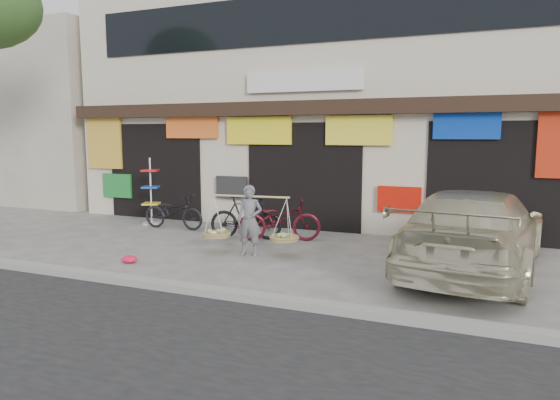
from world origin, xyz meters
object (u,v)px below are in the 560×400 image
at_px(street_vendor, 250,224).
at_px(bike_1, 246,217).
at_px(bike_2, 279,219).
at_px(display_rack, 151,198).
at_px(bike_0, 174,212).
at_px(suv, 474,231).

height_order(street_vendor, bike_1, street_vendor).
distance_m(bike_2, display_rack, 4.06).
bearing_deg(street_vendor, bike_1, 111.78).
bearing_deg(bike_2, bike_0, 61.44).
distance_m(bike_2, suv, 4.28).
distance_m(bike_0, bike_1, 2.29).
relative_size(street_vendor, bike_1, 1.17).
height_order(bike_1, display_rack, display_rack).
bearing_deg(display_rack, street_vendor, -28.52).
xyz_separation_m(bike_0, suv, (7.19, -1.37, 0.29)).
relative_size(bike_0, bike_2, 0.90).
height_order(bike_2, display_rack, display_rack).
bearing_deg(bike_2, bike_1, 74.32).
relative_size(street_vendor, bike_2, 1.05).
bearing_deg(suv, bike_0, -3.54).
bearing_deg(display_rack, bike_2, -9.49).
distance_m(street_vendor, suv, 4.19).
relative_size(bike_1, suv, 0.32).
xyz_separation_m(suv, display_rack, (-8.14, 1.73, -0.01)).
distance_m(street_vendor, bike_1, 1.59).
xyz_separation_m(bike_1, bike_2, (0.80, 0.10, -0.01)).
distance_m(bike_1, display_rack, 3.30).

